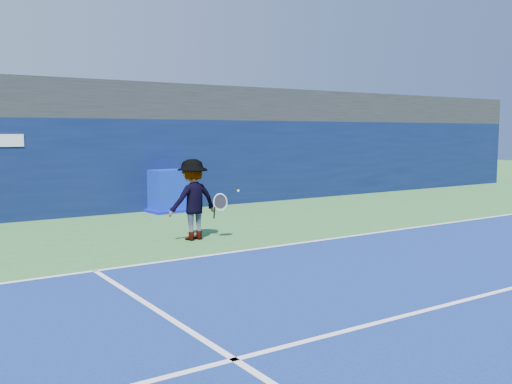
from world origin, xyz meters
TOP-DOWN VIEW (x-y plane):
  - ground at (0.00, 0.00)m, footprint 80.00×80.00m
  - baseline at (0.00, 3.00)m, footprint 24.00×0.10m
  - service_line at (0.00, -2.00)m, footprint 24.00×0.10m
  - stadium_band at (0.00, 11.50)m, footprint 36.00×3.00m
  - back_wall_assembly at (-0.00, 10.50)m, footprint 36.00×1.03m
  - equipment_cart at (-0.42, 9.77)m, footprint 1.53×1.53m
  - tennis_player at (-2.02, 4.80)m, footprint 1.43×0.85m
  - tennis_ball at (-0.27, 5.54)m, footprint 0.06×0.06m

SIDE VIEW (x-z plane):
  - ground at x=0.00m, z-range 0.00..0.00m
  - baseline at x=0.00m, z-range 0.01..0.01m
  - service_line at x=0.00m, z-range 0.01..0.01m
  - equipment_cart at x=-0.42m, z-range -0.06..1.31m
  - tennis_player at x=-2.02m, z-range 0.00..1.94m
  - tennis_ball at x=-0.27m, z-range 0.99..1.06m
  - back_wall_assembly at x=0.00m, z-range 0.00..3.00m
  - stadium_band at x=0.00m, z-range 3.00..4.20m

